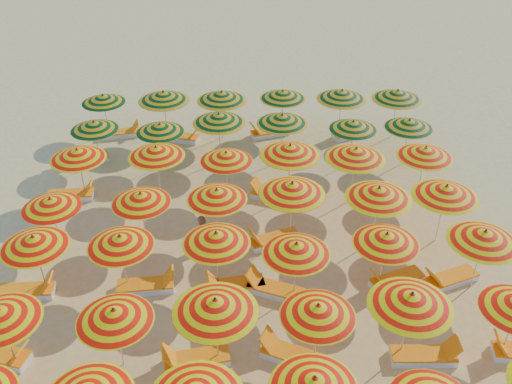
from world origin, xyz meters
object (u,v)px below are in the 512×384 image
umbrella_38 (221,96)px  umbrella_18 (51,203)px  lounger_22 (350,134)px  beachgoer_b (202,233)px  umbrella_28 (356,153)px  lounger_18 (86,160)px  umbrella_17 (484,236)px  umbrella_37 (163,96)px  umbrella_35 (409,124)px  lounger_21 (269,133)px  umbrella_6 (0,315)px  lounger_16 (72,195)px  umbrella_3 (315,383)px  lounger_14 (450,279)px  umbrella_15 (296,248)px  umbrella_26 (226,156)px  umbrella_21 (292,188)px  lounger_15 (273,240)px  umbrella_19 (141,198)px  lounger_11 (235,286)px  umbrella_12 (34,242)px  lounger_13 (396,280)px  umbrella_27 (290,150)px  umbrella_25 (156,152)px  lounger_7 (425,356)px  umbrella_16 (387,238)px  lounger_10 (147,286)px  lounger_5 (195,360)px  umbrella_7 (114,315)px  umbrella_30 (94,126)px  umbrella_41 (397,95)px  lounger_19 (121,133)px  umbrella_29 (425,152)px  umbrella_20 (217,194)px  lounger_9 (27,291)px  lounger_6 (292,355)px  umbrella_8 (215,306)px  umbrella_31 (160,128)px  umbrella_32 (219,118)px  umbrella_24 (77,154)px  umbrella_39 (283,95)px  umbrella_40 (342,95)px  umbrella_10 (411,300)px  lounger_17 (273,195)px  umbrella_22 (379,193)px  lounger_12 (274,290)px

umbrella_38 → umbrella_18: bearing=-124.5°
lounger_22 → beachgoer_b: size_ratio=1.43×
umbrella_28 → lounger_18: size_ratio=1.56×
umbrella_17 → umbrella_37: (-10.27, 9.76, 0.10)m
umbrella_35 → lounger_21: (-5.44, 2.55, -1.66)m
umbrella_6 → lounger_16: bearing=93.6°
umbrella_3 → lounger_14: umbrella_3 is taller
umbrella_15 → umbrella_26: umbrella_15 is taller
umbrella_21 → lounger_15: size_ratio=1.44×
umbrella_19 → lounger_11: 4.14m
umbrella_12 → umbrella_6: bearing=-89.0°
umbrella_18 → lounger_13: bearing=-10.8°
umbrella_27 → lounger_16: (-8.12, 0.12, -1.89)m
umbrella_25 → lounger_15: (4.09, -2.94, -1.77)m
lounger_7 → umbrella_16: bearing=103.5°
umbrella_16 → lounger_10: 7.26m
lounger_5 → umbrella_38: bearing=-102.1°
umbrella_7 → lounger_11: 4.33m
umbrella_19 → umbrella_30: bearing=116.7°
umbrella_27 → umbrella_41: bearing=44.0°
lounger_15 → umbrella_7: bearing=28.8°
lounger_19 → lounger_5: bearing=-83.4°
umbrella_29 → lounger_22: size_ratio=1.47×
umbrella_20 → lounger_11: (0.57, -2.43, -1.70)m
umbrella_6 → lounger_9: 3.21m
umbrella_16 → lounger_6: bearing=-136.3°
umbrella_19 → umbrella_28: size_ratio=0.82×
umbrella_30 → lounger_10: umbrella_30 is taller
umbrella_8 → umbrella_37: (-2.68, 12.44, 0.01)m
umbrella_31 → beachgoer_b: bearing=-70.3°
umbrella_32 → lounger_10: umbrella_32 is taller
lounger_10 → umbrella_30: bearing=106.1°
umbrella_17 → umbrella_8: bearing=-160.6°
umbrella_24 → umbrella_26: bearing=-1.3°
umbrella_27 → umbrella_39: size_ratio=1.14×
lounger_14 → umbrella_41: bearing=-114.0°
umbrella_27 → umbrella_40: 5.47m
umbrella_10 → umbrella_28: size_ratio=0.96×
lounger_17 → umbrella_29: bearing=-157.1°
lounger_13 → umbrella_24: bearing=-47.4°
lounger_16 → umbrella_29: bearing=-3.6°
umbrella_10 → lounger_13: 3.35m
lounger_18 → lounger_22: size_ratio=1.00×
umbrella_6 → beachgoer_b: size_ratio=1.67×
lounger_6 → umbrella_21: bearing=-69.2°
umbrella_22 → lounger_12: umbrella_22 is taller
umbrella_39 → umbrella_15: bearing=-91.4°
umbrella_8 → lounger_18: umbrella_8 is taller
umbrella_7 → umbrella_15: bearing=27.5°
umbrella_10 → lounger_10: size_ratio=1.53×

